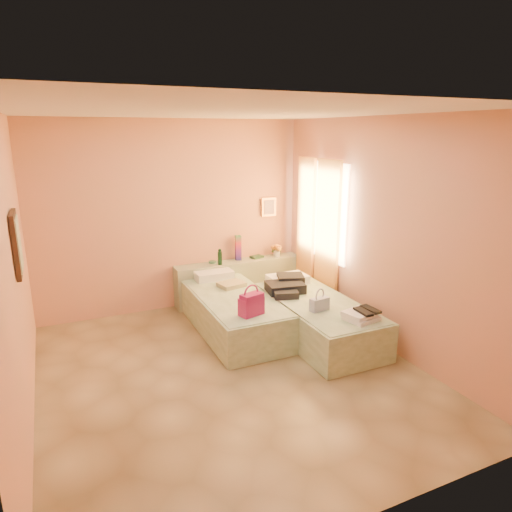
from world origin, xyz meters
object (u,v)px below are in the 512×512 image
at_px(headboard_ledge, 239,280).
at_px(bed_left, 234,313).
at_px(green_book, 257,257).
at_px(magenta_handbag, 251,304).
at_px(water_bottle, 220,257).
at_px(bed_right, 316,319).
at_px(towel_stack, 361,316).
at_px(blue_handbag, 319,304).
at_px(flower_vase, 277,249).

xyz_separation_m(headboard_ledge, bed_left, (-0.51, -1.05, -0.08)).
bearing_deg(bed_left, green_book, 52.60).
bearing_deg(magenta_handbag, water_bottle, 66.16).
distance_m(water_bottle, green_book, 0.69).
distance_m(bed_right, towel_stack, 0.80).
xyz_separation_m(bed_left, towel_stack, (1.04, -1.38, 0.30)).
xyz_separation_m(magenta_handbag, blue_handbag, (0.82, -0.21, -0.06)).
bearing_deg(blue_handbag, towel_stack, -68.19).
bearing_deg(bed_left, flower_vase, 41.64).
bearing_deg(bed_right, blue_handbag, -116.44).
xyz_separation_m(bed_right, blue_handbag, (-0.14, -0.27, 0.33)).
bearing_deg(headboard_ledge, magenta_handbag, -107.95).
distance_m(water_bottle, towel_stack, 2.52).
relative_size(bed_right, water_bottle, 8.61).
distance_m(bed_left, towel_stack, 1.76).
xyz_separation_m(water_bottle, magenta_handbag, (-0.23, -1.68, -0.13)).
bearing_deg(water_bottle, blue_handbag, -72.67).
bearing_deg(water_bottle, magenta_handbag, -97.69).
distance_m(bed_left, magenta_handbag, 0.81).
bearing_deg(magenta_handbag, blue_handbag, -30.84).
distance_m(magenta_handbag, blue_handbag, 0.85).
xyz_separation_m(headboard_ledge, blue_handbag, (0.25, -1.97, 0.25)).
height_order(headboard_ledge, blue_handbag, blue_handbag).
bearing_deg(magenta_handbag, towel_stack, -47.75).
bearing_deg(green_book, bed_right, -103.82).
bearing_deg(flower_vase, bed_left, -138.74).
bearing_deg(bed_left, magenta_handbag, -94.02).
distance_m(green_book, magenta_handbag, 2.01).
xyz_separation_m(flower_vase, towel_stack, (-0.13, -2.41, -0.22)).
height_order(magenta_handbag, towel_stack, magenta_handbag).
bearing_deg(towel_stack, magenta_handbag, 148.41).
relative_size(magenta_handbag, towel_stack, 0.82).
relative_size(bed_left, towel_stack, 5.71).
distance_m(bed_right, blue_handbag, 0.45).
relative_size(water_bottle, magenta_handbag, 0.80).
bearing_deg(blue_handbag, water_bottle, 97.80).
relative_size(blue_handbag, towel_stack, 0.70).
xyz_separation_m(water_bottle, flower_vase, (1.00, 0.06, 0.01)).
bearing_deg(magenta_handbag, headboard_ledge, 55.90).
distance_m(bed_left, bed_right, 1.11).
bearing_deg(magenta_handbag, bed_right, -12.80).
xyz_separation_m(bed_left, blue_handbag, (0.76, -0.92, 0.33)).
distance_m(green_book, flower_vase, 0.35).
distance_m(headboard_ledge, magenta_handbag, 1.87).
height_order(bed_right, blue_handbag, blue_handbag).
height_order(bed_left, blue_handbag, blue_handbag).
distance_m(water_bottle, blue_handbag, 1.99).
relative_size(flower_vase, towel_stack, 0.70).
relative_size(headboard_ledge, blue_handbag, 8.36).
relative_size(headboard_ledge, towel_stack, 5.86).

